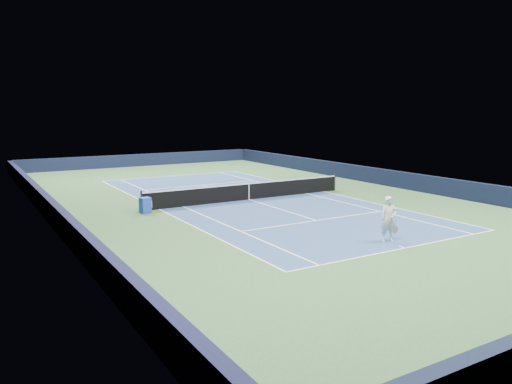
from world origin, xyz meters
TOP-DOWN VIEW (x-y plane):
  - ground at (0.00, 0.00)m, footprint 40.00×40.00m
  - wall_far at (0.00, 19.82)m, footprint 22.00×0.35m
  - wall_right at (10.82, 0.00)m, footprint 0.35×40.00m
  - wall_left at (-10.82, 0.00)m, footprint 0.35×40.00m
  - court_surface at (0.00, 0.00)m, footprint 10.97×23.77m
  - baseline_far at (0.00, 11.88)m, footprint 10.97×0.08m
  - baseline_near at (0.00, -11.88)m, footprint 10.97×0.08m
  - sideline_doubles_right at (5.49, 0.00)m, footprint 0.08×23.77m
  - sideline_doubles_left at (-5.49, 0.00)m, footprint 0.08×23.77m
  - sideline_singles_right at (4.12, 0.00)m, footprint 0.08×23.77m
  - sideline_singles_left at (-4.12, 0.00)m, footprint 0.08×23.77m
  - service_line_far at (0.00, 6.40)m, footprint 8.23×0.08m
  - service_line_near at (0.00, -6.40)m, footprint 8.23×0.08m
  - center_service_line at (0.00, 0.00)m, footprint 0.08×12.80m
  - center_mark_far at (0.00, 11.73)m, footprint 0.08×0.30m
  - center_mark_near at (0.00, -11.73)m, footprint 0.08×0.30m
  - tennis_net at (0.00, 0.00)m, footprint 12.90×0.10m
  - sponsor_cube at (-6.40, -0.55)m, footprint 0.58×0.52m
  - tennis_player at (0.14, -10.84)m, footprint 0.87×1.35m

SIDE VIEW (x-z plane):
  - ground at x=0.00m, z-range 0.00..0.00m
  - court_surface at x=0.00m, z-range 0.00..0.01m
  - baseline_far at x=0.00m, z-range 0.01..0.01m
  - baseline_near at x=0.00m, z-range 0.01..0.01m
  - sideline_doubles_right at x=5.49m, z-range 0.01..0.01m
  - sideline_doubles_left at x=-5.49m, z-range 0.01..0.01m
  - sideline_singles_right at x=4.12m, z-range 0.01..0.01m
  - sideline_singles_left at x=-4.12m, z-range 0.01..0.01m
  - service_line_far at x=0.00m, z-range 0.01..0.01m
  - service_line_near at x=0.00m, z-range 0.01..0.01m
  - center_service_line at x=0.00m, z-range 0.01..0.01m
  - center_mark_far at x=0.00m, z-range 0.01..0.01m
  - center_mark_near at x=0.00m, z-range 0.01..0.01m
  - sponsor_cube at x=-6.40m, z-range 0.00..0.80m
  - tennis_net at x=0.00m, z-range -0.03..1.04m
  - wall_far at x=0.00m, z-range 0.00..1.10m
  - wall_right at x=10.82m, z-range 0.00..1.10m
  - wall_left at x=-10.82m, z-range 0.00..1.10m
  - tennis_player at x=0.14m, z-range 0.00..1.83m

